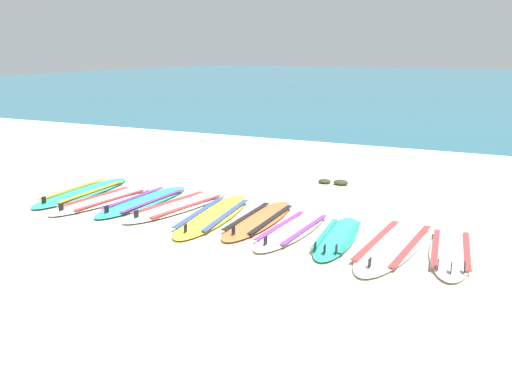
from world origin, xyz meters
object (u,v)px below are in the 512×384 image
at_px(surfboard_9, 451,251).
at_px(surfboard_6, 292,230).
at_px(surfboard_2, 143,201).
at_px(surfboard_8, 394,245).
at_px(surfboard_1, 103,200).
at_px(surfboard_0, 83,192).
at_px(surfboard_4, 213,215).
at_px(surfboard_3, 178,206).
at_px(surfboard_5, 259,220).
at_px(surfboard_7, 337,237).

bearing_deg(surfboard_9, surfboard_6, -178.48).
bearing_deg(surfboard_2, surfboard_8, -4.20).
bearing_deg(surfboard_1, surfboard_0, 158.74).
distance_m(surfboard_1, surfboard_4, 2.12).
height_order(surfboard_1, surfboard_2, same).
bearing_deg(surfboard_3, surfboard_2, -179.96).
relative_size(surfboard_2, surfboard_4, 0.90).
height_order(surfboard_2, surfboard_9, same).
xyz_separation_m(surfboard_5, surfboard_9, (2.78, -0.16, 0.00)).
bearing_deg(surfboard_8, surfboard_9, 4.81).
relative_size(surfboard_3, surfboard_8, 0.93).
xyz_separation_m(surfboard_3, surfboard_7, (2.82, -0.36, 0.00)).
height_order(surfboard_0, surfboard_6, same).
relative_size(surfboard_1, surfboard_2, 0.98).
bearing_deg(surfboard_5, surfboard_3, 176.53).
relative_size(surfboard_4, surfboard_8, 0.99).
bearing_deg(surfboard_5, surfboard_7, -11.73).
height_order(surfboard_3, surfboard_6, same).
distance_m(surfboard_4, surfboard_9, 3.51).
relative_size(surfboard_0, surfboard_3, 1.02).
xyz_separation_m(surfboard_0, surfboard_7, (4.87, -0.38, 0.00)).
bearing_deg(surfboard_6, surfboard_9, 1.52).
relative_size(surfboard_6, surfboard_7, 1.08).
height_order(surfboard_2, surfboard_6, same).
distance_m(surfboard_4, surfboard_8, 2.80).
bearing_deg(surfboard_4, surfboard_2, 172.36).
bearing_deg(surfboard_2, surfboard_3, 0.04).
bearing_deg(surfboard_4, surfboard_6, -4.74).
xyz_separation_m(surfboard_4, surfboard_7, (2.05, -0.17, 0.00)).
height_order(surfboard_4, surfboard_6, same).
distance_m(surfboard_2, surfboard_4, 1.48).
bearing_deg(surfboard_2, surfboard_9, -2.91).
distance_m(surfboard_1, surfboard_6, 3.49).
bearing_deg(surfboard_9, surfboard_8, -175.19).
bearing_deg(surfboard_8, surfboard_4, 177.62).
height_order(surfboard_5, surfboard_6, same).
bearing_deg(surfboard_3, surfboard_1, -169.44).
height_order(surfboard_1, surfboard_4, same).
xyz_separation_m(surfboard_3, surfboard_6, (2.14, -0.31, 0.00)).
relative_size(surfboard_2, surfboard_9, 1.08).
distance_m(surfboard_2, surfboard_6, 2.85).
height_order(surfboard_1, surfboard_9, same).
xyz_separation_m(surfboard_4, surfboard_5, (0.74, 0.11, 0.00)).
distance_m(surfboard_4, surfboard_7, 2.05).
xyz_separation_m(surfboard_1, surfboard_4, (2.12, 0.05, -0.00)).
relative_size(surfboard_0, surfboard_4, 0.95).
bearing_deg(surfboard_2, surfboard_5, -2.36).
bearing_deg(surfboard_6, surfboard_7, -4.44).
bearing_deg(surfboard_8, surfboard_3, 174.98).
height_order(surfboard_5, surfboard_8, same).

